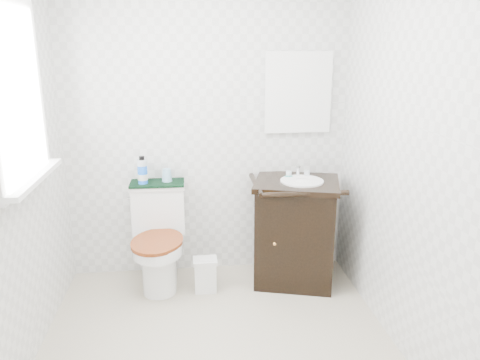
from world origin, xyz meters
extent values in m
plane|color=beige|center=(0.00, 0.00, 0.00)|extent=(2.40, 2.40, 0.00)
plane|color=silver|center=(0.00, 1.20, 1.20)|extent=(2.40, 0.00, 2.40)
plane|color=silver|center=(0.00, -1.20, 1.20)|extent=(2.40, 0.00, 2.40)
plane|color=silver|center=(1.10, 0.00, 1.20)|extent=(0.00, 2.40, 2.40)
cube|color=white|center=(-1.07, 0.25, 1.55)|extent=(0.02, 0.70, 0.90)
cube|color=silver|center=(0.71, 1.18, 1.45)|extent=(0.50, 0.02, 0.60)
cylinder|color=white|center=(-0.39, 0.82, 0.19)|extent=(0.25, 0.25, 0.38)
cube|color=white|center=(-0.39, 1.07, 0.19)|extent=(0.25, 0.28, 0.38)
cube|color=white|center=(-0.39, 1.09, 0.56)|extent=(0.40, 0.18, 0.36)
cube|color=white|center=(-0.39, 1.09, 0.76)|extent=(0.42, 0.20, 0.03)
cylinder|color=white|center=(-0.39, 0.78, 0.38)|extent=(0.36, 0.36, 0.08)
cylinder|color=maroon|center=(-0.39, 0.78, 0.43)|extent=(0.44, 0.44, 0.03)
cube|color=black|center=(0.66, 0.91, 0.39)|extent=(0.69, 0.63, 0.78)
cube|color=black|center=(0.66, 0.90, 0.80)|extent=(0.74, 0.68, 0.04)
cylinder|color=white|center=(0.69, 0.87, 0.83)|extent=(0.32, 0.32, 0.01)
ellipsoid|color=white|center=(0.69, 0.87, 0.77)|extent=(0.28, 0.28, 0.14)
cylinder|color=silver|center=(0.69, 1.01, 0.87)|extent=(0.02, 0.02, 0.10)
cube|color=white|center=(-0.05, 0.81, 0.12)|extent=(0.16, 0.13, 0.23)
cube|color=white|center=(-0.05, 0.81, 0.25)|extent=(0.18, 0.14, 0.03)
cube|color=black|center=(-0.39, 1.09, 0.78)|extent=(0.41, 0.22, 0.02)
cylinder|color=blue|center=(-0.50, 1.06, 0.86)|extent=(0.07, 0.07, 0.14)
cylinder|color=silver|center=(-0.50, 1.06, 0.95)|extent=(0.07, 0.07, 0.05)
cylinder|color=black|center=(-0.50, 1.06, 0.99)|extent=(0.04, 0.04, 0.03)
cone|color=#80B6D2|center=(-0.32, 1.10, 0.84)|extent=(0.08, 0.08, 0.10)
ellipsoid|color=#17726C|center=(0.61, 0.99, 0.83)|extent=(0.07, 0.05, 0.02)
camera|label=1|loc=(-0.15, -2.40, 1.79)|focal=35.00mm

